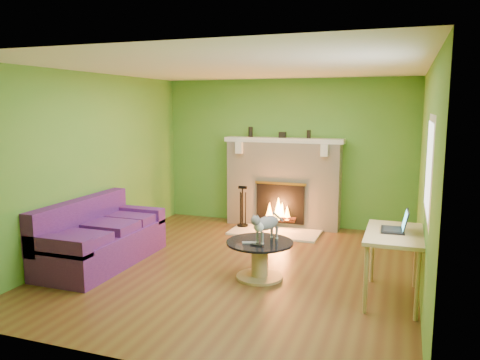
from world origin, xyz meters
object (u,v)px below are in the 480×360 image
Objects in this scene: cat at (267,226)px; sofa at (99,239)px; desk at (394,241)px; coffee_table at (260,257)px.

sofa is at bearing -154.52° from cat.
desk is 1.50m from cat.
sofa reaches higher than coffee_table.
cat is at bearing 32.01° from coffee_table.
coffee_table is at bearing 4.49° from sofa.
desk is 1.71× the size of cat.
sofa is 2.35m from cat.
coffee_table is 0.40m from cat.
desk reaches higher than coffee_table.
coffee_table is 1.63m from desk.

